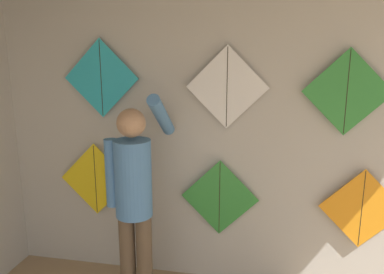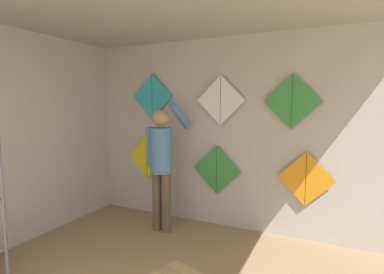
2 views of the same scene
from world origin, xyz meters
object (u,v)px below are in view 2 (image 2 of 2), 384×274
at_px(shopkeeper, 162,159).
at_px(kite_3, 152,97).
at_px(kite_4, 220,100).
at_px(kite_5, 292,101).
at_px(kite_0, 147,157).
at_px(kite_1, 217,170).
at_px(kite_2, 306,179).

height_order(shopkeeper, kite_3, kite_3).
distance_m(kite_4, kite_5, 0.99).
relative_size(kite_0, kite_1, 1.00).
relative_size(kite_1, kite_3, 1.00).
xyz_separation_m(kite_1, kite_4, (0.05, 0.00, 1.03)).
distance_m(kite_1, kite_4, 1.03).
xyz_separation_m(kite_2, kite_5, (-0.21, 0.00, 1.01)).
bearing_deg(kite_2, kite_0, 180.00).
height_order(kite_2, kite_4, kite_4).
relative_size(shopkeeper, kite_4, 2.58).
bearing_deg(kite_1, kite_0, 180.00).
xyz_separation_m(kite_3, kite_5, (2.16, 0.00, -0.09)).
distance_m(kite_0, kite_1, 1.24).
xyz_separation_m(shopkeeper, kite_2, (1.90, 0.49, -0.20)).
bearing_deg(kite_3, kite_4, 0.00).
xyz_separation_m(kite_0, kite_2, (2.49, 0.00, -0.11)).
bearing_deg(kite_2, kite_4, 180.00).
distance_m(kite_1, kite_2, 1.25).
distance_m(shopkeeper, kite_0, 0.77).
xyz_separation_m(kite_0, kite_5, (2.28, 0.00, 0.91)).
bearing_deg(shopkeeper, kite_4, 35.24).
relative_size(shopkeeper, kite_3, 2.58).
xyz_separation_m(kite_4, kite_5, (0.99, 0.00, -0.02)).
bearing_deg(kite_5, kite_3, 180.00).
height_order(shopkeeper, kite_5, kite_5).
relative_size(kite_4, kite_5, 1.00).
height_order(kite_0, kite_4, kite_4).
relative_size(kite_0, kite_4, 1.00).
relative_size(kite_1, kite_4, 1.00).
xyz_separation_m(shopkeeper, kite_1, (0.66, 0.49, -0.19)).
bearing_deg(kite_3, kite_0, 180.00).
bearing_deg(kite_5, kite_4, 180.00).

